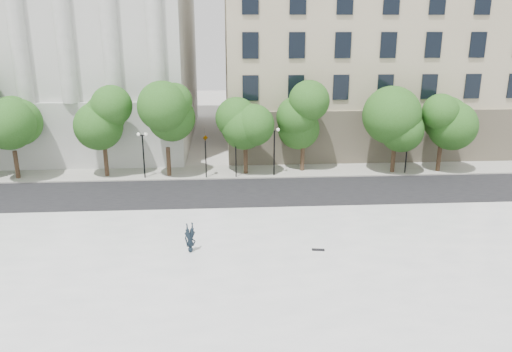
% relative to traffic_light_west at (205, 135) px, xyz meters
% --- Properties ---
extents(ground, '(160.00, 160.00, 0.00)m').
position_rel_traffic_light_west_xyz_m(ground, '(-0.07, -22.30, -3.72)').
color(ground, '#BBB8B1').
rests_on(ground, ground).
extents(plaza, '(44.00, 22.00, 0.45)m').
position_rel_traffic_light_west_xyz_m(plaza, '(-0.07, -19.30, -3.50)').
color(plaza, white).
rests_on(plaza, ground).
extents(street, '(60.00, 8.00, 0.02)m').
position_rel_traffic_light_west_xyz_m(street, '(-0.07, -4.30, -3.71)').
color(street, black).
rests_on(street, ground).
extents(far_sidewalk, '(60.00, 4.00, 0.12)m').
position_rel_traffic_light_west_xyz_m(far_sidewalk, '(-0.07, 1.70, -3.66)').
color(far_sidewalk, '#B6B3A8').
rests_on(far_sidewalk, ground).
extents(building_west, '(31.50, 27.65, 25.60)m').
position_rel_traffic_light_west_xyz_m(building_west, '(-17.07, 16.27, 9.16)').
color(building_west, silver).
rests_on(building_west, ground).
extents(building_east, '(36.00, 26.15, 23.00)m').
position_rel_traffic_light_west_xyz_m(building_east, '(19.93, 16.61, 7.42)').
color(building_east, '#BAAD8E').
rests_on(building_east, ground).
extents(traffic_light_west, '(0.60, 1.83, 4.22)m').
position_rel_traffic_light_west_xyz_m(traffic_light_west, '(0.00, 0.00, 0.00)').
color(traffic_light_west, black).
rests_on(traffic_light_west, ground).
extents(traffic_light_east, '(0.84, 1.83, 4.22)m').
position_rel_traffic_light_west_xyz_m(traffic_light_east, '(2.50, 0.00, -0.00)').
color(traffic_light_east, black).
rests_on(traffic_light_east, ground).
extents(person_lying, '(1.07, 1.79, 0.46)m').
position_rel_traffic_light_west_xyz_m(person_lying, '(-0.40, -14.94, -3.04)').
color(person_lying, black).
rests_on(person_lying, plaza).
extents(skateboard, '(0.72, 0.29, 0.07)m').
position_rel_traffic_light_west_xyz_m(skateboard, '(6.65, -15.23, -3.24)').
color(skateboard, black).
rests_on(skateboard, plaza).
extents(street_trees, '(44.12, 5.02, 7.82)m').
position_rel_traffic_light_west_xyz_m(street_trees, '(-0.19, 0.99, 1.19)').
color(street_trees, '#382619').
rests_on(street_trees, ground).
extents(lamp_posts, '(36.23, 0.28, 4.42)m').
position_rel_traffic_light_west_xyz_m(lamp_posts, '(0.06, 0.30, -0.82)').
color(lamp_posts, black).
rests_on(lamp_posts, ground).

